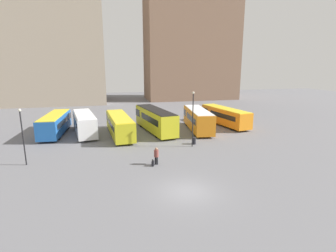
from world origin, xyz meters
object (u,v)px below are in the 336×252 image
at_px(lamp_post_1, 22,132).
at_px(bus_1, 84,123).
at_px(bus_5, 225,116).
at_px(bus_3, 155,119).
at_px(lamp_post_0, 193,115).
at_px(traveler, 156,154).
at_px(bus_4, 198,119).
at_px(bus_2, 119,125).
at_px(trash_bin, 194,141).
at_px(bus_0, 55,123).
at_px(suitcase, 153,163).

bearing_deg(lamp_post_1, bus_1, 66.76).
bearing_deg(bus_5, lamp_post_1, 104.59).
bearing_deg(bus_3, lamp_post_0, -170.25).
xyz_separation_m(traveler, lamp_post_0, (5.35, 4.85, 2.81)).
distance_m(traveler, lamp_post_1, 13.05).
bearing_deg(bus_4, bus_2, 98.89).
relative_size(bus_3, bus_5, 1.07).
bearing_deg(bus_4, trash_bin, 163.59).
bearing_deg(lamp_post_0, trash_bin, 60.44).
height_order(bus_1, bus_4, bus_4).
height_order(bus_2, trash_bin, bus_2).
xyz_separation_m(bus_0, suitcase, (11.41, -15.33, -1.30)).
bearing_deg(bus_5, trash_bin, 127.79).
bearing_deg(lamp_post_1, bus_4, 24.66).
relative_size(bus_2, lamp_post_1, 1.97).
height_order(lamp_post_1, trash_bin, lamp_post_1).
relative_size(bus_2, bus_4, 1.07).
relative_size(bus_0, lamp_post_0, 1.52).
distance_m(bus_0, lamp_post_0, 20.08).
distance_m(bus_2, suitcase, 12.81).
relative_size(bus_2, bus_3, 0.94).
xyz_separation_m(bus_2, bus_4, (11.71, 0.44, 0.17)).
bearing_deg(bus_4, bus_0, 90.08).
bearing_deg(bus_2, bus_5, -85.66).
bearing_deg(bus_2, lamp_post_1, 129.19).
relative_size(bus_2, trash_bin, 13.04).
distance_m(bus_1, lamp_post_0, 16.12).
relative_size(traveler, suitcase, 2.40).
height_order(bus_3, suitcase, bus_3).
relative_size(bus_5, lamp_post_0, 1.66).
xyz_separation_m(traveler, lamp_post_1, (-12.54, 2.81, 2.27)).
distance_m(traveler, lamp_post_0, 7.75).
distance_m(suitcase, trash_bin, 8.73).
bearing_deg(lamp_post_1, lamp_post_0, 6.49).
bearing_deg(lamp_post_0, traveler, -137.81).
xyz_separation_m(bus_0, bus_3, (14.16, -1.55, 0.25)).
xyz_separation_m(suitcase, lamp_post_1, (-12.14, 3.14, 3.05)).
xyz_separation_m(bus_4, lamp_post_0, (-3.44, -7.76, 2.12)).
bearing_deg(bus_4, lamp_post_0, 162.80).
distance_m(suitcase, lamp_post_0, 8.53).
bearing_deg(bus_2, bus_3, -81.23).
relative_size(traveler, trash_bin, 2.06).
xyz_separation_m(traveler, trash_bin, (5.86, 5.76, -0.62)).
height_order(bus_3, traveler, bus_3).
bearing_deg(traveler, bus_0, 60.32).
distance_m(bus_1, bus_5, 22.06).
relative_size(bus_2, lamp_post_0, 1.66).
bearing_deg(bus_3, lamp_post_1, 116.08).
height_order(bus_0, traveler, bus_0).
bearing_deg(bus_4, traveler, 151.84).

